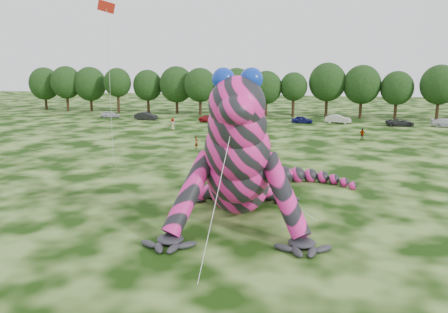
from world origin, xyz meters
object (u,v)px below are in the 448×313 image
tree_7 (237,92)px  tree_13 (439,93)px  car_5 (338,119)px  inflatable_gecko (240,140)px  spectator_5 (268,146)px  tree_6 (200,92)px  car_7 (447,123)px  tree_4 (148,91)px  car_3 (247,117)px  car_6 (400,122)px  spectator_4 (173,124)px  tree_12 (396,95)px  car_4 (302,120)px  tree_5 (177,90)px  spectator_0 (196,143)px  spectator_3 (362,134)px  car_0 (110,114)px  tree_1 (67,89)px  tree_11 (362,92)px  car_1 (146,116)px  flying_kite (107,20)px  car_2 (212,119)px  tree_8 (266,94)px  tree_3 (118,90)px  tree_9 (293,95)px

tree_7 → tree_13: bearing=0.5°
car_5 → inflatable_gecko: bearing=177.2°
tree_13 → spectator_5: tree_13 is taller
tree_6 → car_7: 45.22m
tree_4 → car_3: size_ratio=1.95×
car_6 → spectator_5: spectator_5 is taller
tree_6 → tree_13: size_ratio=0.94×
car_6 → spectator_4: 37.75m
tree_7 → tree_12: (30.09, 0.94, -0.25)m
tree_4 → tree_12: 49.66m
tree_7 → car_4: 16.33m
inflatable_gecko → tree_6: 59.38m
tree_4 → tree_5: tree_5 is taller
inflatable_gecko → spectator_5: (-0.40, 20.44, -4.16)m
car_3 → car_4: size_ratio=1.25×
car_6 → spectator_0: size_ratio=2.85×
car_6 → spectator_3: (-7.35, -15.60, 0.17)m
spectator_5 → spectator_3: (11.47, 11.84, -0.03)m
car_0 → tree_1: bearing=46.4°
tree_11 → inflatable_gecko: bearing=-102.5°
spectator_5 → spectator_0: bearing=44.6°
tree_1 → tree_5: (25.23, 0.38, -0.01)m
tree_7 → car_1: tree_7 is taller
tree_6 → tree_12: (37.57, 1.05, -0.26)m
tree_4 → tree_11: size_ratio=0.90×
flying_kite → spectator_3: bearing=46.6°
flying_kite → car_4: 45.85m
tree_6 → spectator_0: size_ratio=6.03×
car_2 → spectator_4: size_ratio=2.44×
car_4 → tree_8: bearing=39.1°
car_7 → tree_6: bearing=87.5°
car_3 → car_0: bearing=91.3°
car_1 → spectator_4: 14.46m
flying_kite → car_0: 48.71m
inflatable_gecko → spectator_4: size_ratio=10.85×
tree_12 → tree_3: bearing=-179.3°
tree_5 → car_2: size_ratio=2.18×
car_7 → tree_9: bearing=79.0°
tree_1 → spectator_4: bearing=-34.9°
car_2 → spectator_4: 11.28m
tree_1 → tree_6: size_ratio=1.03×
tree_8 → tree_13: 31.36m
car_1 → car_2: 12.71m
car_2 → car_3: size_ratio=0.97×
car_2 → car_4: car_4 is taller
flying_kite → car_0: (-21.52, 41.64, -13.25)m
tree_6 → tree_9: size_ratio=1.09×
tree_7 → car_2: tree_7 is taller
flying_kite → car_0: flying_kite is taller
car_7 → spectator_5: 38.16m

